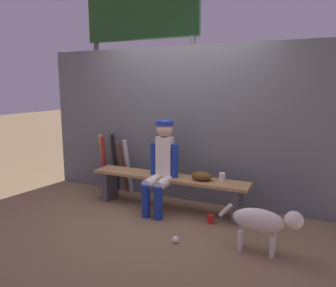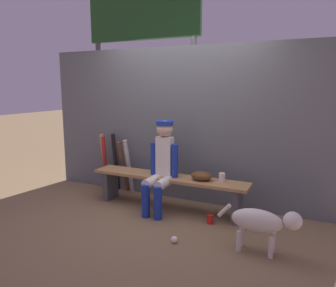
% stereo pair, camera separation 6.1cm
% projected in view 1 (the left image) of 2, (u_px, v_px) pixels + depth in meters
% --- Properties ---
extents(ground_plane, '(30.00, 30.00, 0.00)m').
position_uv_depth(ground_plane, '(168.00, 209.00, 4.54)').
color(ground_plane, brown).
extents(chainlink_fence, '(4.53, 0.03, 2.24)m').
position_uv_depth(chainlink_fence, '(181.00, 125.00, 4.76)').
color(chainlink_fence, '#595E63').
rests_on(chainlink_fence, ground_plane).
extents(dugout_bench, '(2.23, 0.36, 0.47)m').
position_uv_depth(dugout_bench, '(168.00, 184.00, 4.48)').
color(dugout_bench, '#AD7F4C').
rests_on(dugout_bench, ground_plane).
extents(player_seated, '(0.41, 0.55, 1.23)m').
position_uv_depth(player_seated, '(161.00, 163.00, 4.35)').
color(player_seated, silver).
rests_on(player_seated, ground_plane).
extents(baseball_glove, '(0.28, 0.20, 0.12)m').
position_uv_depth(baseball_glove, '(202.00, 176.00, 4.25)').
color(baseball_glove, '#593819').
rests_on(baseball_glove, dugout_bench).
extents(bat_aluminum_silver, '(0.07, 0.27, 0.88)m').
position_uv_depth(bat_aluminum_silver, '(128.00, 167.00, 5.09)').
color(bat_aluminum_silver, '#B7B7BC').
rests_on(bat_aluminum_silver, ground_plane).
extents(bat_wood_dark, '(0.11, 0.26, 0.83)m').
position_uv_depth(bat_wood_dark, '(123.00, 167.00, 5.20)').
color(bat_wood_dark, brown).
rests_on(bat_wood_dark, ground_plane).
extents(bat_aluminum_black, '(0.06, 0.17, 0.94)m').
position_uv_depth(bat_aluminum_black, '(115.00, 162.00, 5.27)').
color(bat_aluminum_black, black).
rests_on(bat_aluminum_black, ground_plane).
extents(bat_aluminum_red, '(0.08, 0.14, 0.90)m').
position_uv_depth(bat_aluminum_red, '(104.00, 163.00, 5.28)').
color(bat_aluminum_red, '#B22323').
rests_on(bat_aluminum_red, ground_plane).
extents(bat_wood_tan, '(0.08, 0.20, 0.93)m').
position_uv_depth(bat_wood_tan, '(104.00, 162.00, 5.31)').
color(bat_wood_tan, tan).
rests_on(bat_wood_tan, ground_plane).
extents(baseball, '(0.07, 0.07, 0.07)m').
position_uv_depth(baseball, '(176.00, 240.00, 3.55)').
color(baseball, white).
rests_on(baseball, ground_plane).
extents(cup_on_ground, '(0.08, 0.08, 0.11)m').
position_uv_depth(cup_on_ground, '(210.00, 219.00, 4.06)').
color(cup_on_ground, red).
rests_on(cup_on_ground, ground_plane).
extents(cup_on_bench, '(0.08, 0.08, 0.11)m').
position_uv_depth(cup_on_bench, '(222.00, 177.00, 4.21)').
color(cup_on_bench, silver).
rests_on(cup_on_bench, dugout_bench).
extents(scoreboard, '(2.45, 0.27, 3.54)m').
position_uv_depth(scoreboard, '(144.00, 38.00, 5.71)').
color(scoreboard, '#3F3F42').
rests_on(scoreboard, ground_plane).
extents(dog, '(0.84, 0.20, 0.49)m').
position_uv_depth(dog, '(264.00, 221.00, 3.30)').
color(dog, beige).
rests_on(dog, ground_plane).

